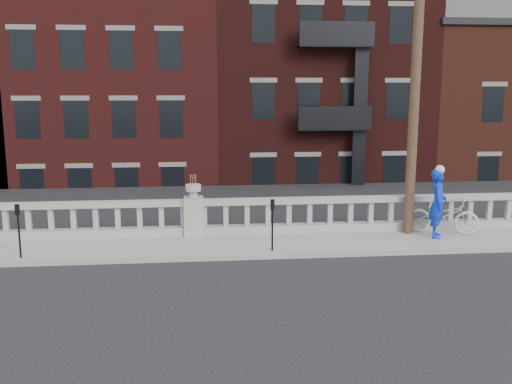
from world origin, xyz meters
TOP-DOWN VIEW (x-y plane):
  - ground at (0.00, 0.00)m, footprint 120.00×120.00m
  - sidewalk at (0.00, 3.00)m, footprint 32.00×2.20m
  - balustrade at (0.00, 3.95)m, footprint 28.00×0.34m
  - planter_pedestal at (0.00, 3.95)m, footprint 0.55×0.55m
  - lower_level at (0.56, 23.04)m, footprint 80.00×44.00m
  - utility_pole at (6.20, 3.60)m, footprint 1.60×0.28m
  - parking_meter_c at (-4.28, 2.15)m, footprint 0.10×0.09m
  - parking_meter_d at (2.03, 2.15)m, footprint 0.10×0.09m
  - bicycle at (7.18, 3.50)m, footprint 2.11×1.36m
  - cyclist at (6.82, 3.06)m, footprint 0.71×0.83m

SIDE VIEW (x-z plane):
  - ground at x=0.00m, z-range 0.00..0.00m
  - sidewalk at x=0.00m, z-range 0.00..0.15m
  - balustrade at x=0.00m, z-range 0.13..1.16m
  - bicycle at x=7.18m, z-range 0.15..1.20m
  - planter_pedestal at x=0.00m, z-range -0.05..1.71m
  - parking_meter_c at x=-4.28m, z-range 0.32..1.68m
  - parking_meter_d at x=2.03m, z-range 0.32..1.68m
  - cyclist at x=6.82m, z-range 0.15..2.09m
  - lower_level at x=0.56m, z-range -7.77..13.03m
  - utility_pole at x=6.20m, z-range 0.24..10.24m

